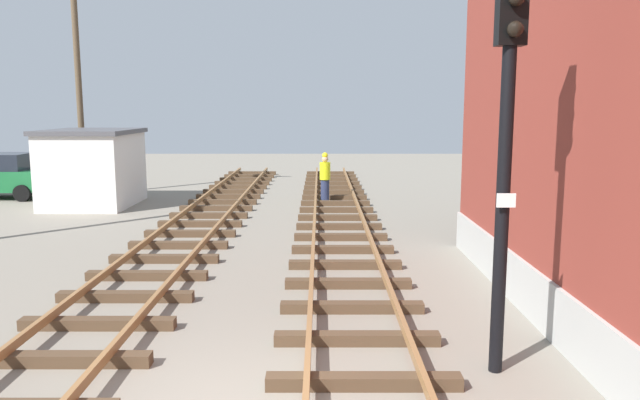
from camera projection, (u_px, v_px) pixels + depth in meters
name	position (u px, v px, depth m)	size (l,w,h in m)	color
signal_mast	(510.00, 120.00, 7.70)	(0.36, 0.40, 5.41)	black
control_hut	(96.00, 167.00, 21.93)	(3.00, 3.80, 2.76)	silver
parked_car_green	(3.00, 175.00, 23.83)	(4.20, 2.04, 1.76)	#1E6B38
utility_pole_far	(81.00, 74.00, 23.97)	(1.80, 0.24, 9.29)	brown
track_worker_foreground	(328.00, 177.00, 22.81)	(0.40, 0.40, 1.87)	#262D4C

